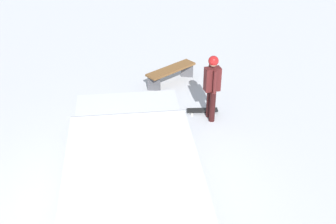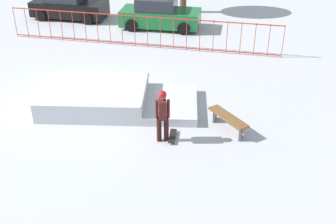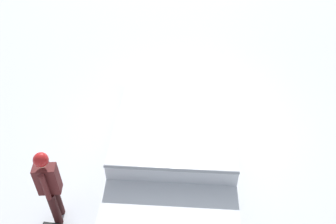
{
  "view_description": "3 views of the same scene",
  "coord_description": "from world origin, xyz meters",
  "px_view_note": "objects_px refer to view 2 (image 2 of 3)",
  "views": [
    {
      "loc": [
        -5.89,
        -1.78,
        5.79
      ],
      "look_at": [
        2.06,
        -0.73,
        0.9
      ],
      "focal_mm": 45.53,
      "sensor_mm": 36.0,
      "label": 1
    },
    {
      "loc": [
        6.68,
        -12.0,
        7.32
      ],
      "look_at": [
        3.51,
        -1.56,
        1.0
      ],
      "focal_mm": 45.1,
      "sensor_mm": 36.0,
      "label": 2
    },
    {
      "loc": [
        6.33,
        1.49,
        5.71
      ],
      "look_at": [
        0.4,
        -0.44,
        0.6
      ],
      "focal_mm": 36.71,
      "sensor_mm": 36.0,
      "label": 3
    }
  ],
  "objects_px": {
    "park_bench": "(228,120)",
    "parked_car_black": "(68,5)",
    "skater": "(163,112)",
    "skate_ramp": "(108,98)",
    "skateboard": "(173,136)",
    "parked_car_green": "(160,14)"
  },
  "relations": [
    {
      "from": "park_bench",
      "to": "parked_car_black",
      "type": "bearing_deg",
      "value": 139.42
    },
    {
      "from": "skater",
      "to": "skate_ramp",
      "type": "bearing_deg",
      "value": 36.71
    },
    {
      "from": "skateboard",
      "to": "parked_car_black",
      "type": "height_order",
      "value": "parked_car_black"
    },
    {
      "from": "park_bench",
      "to": "skateboard",
      "type": "bearing_deg",
      "value": -146.64
    },
    {
      "from": "skate_ramp",
      "to": "skateboard",
      "type": "bearing_deg",
      "value": -39.48
    },
    {
      "from": "parked_car_green",
      "to": "park_bench",
      "type": "bearing_deg",
      "value": -66.61
    },
    {
      "from": "parked_car_green",
      "to": "skater",
      "type": "bearing_deg",
      "value": -78.35
    },
    {
      "from": "skate_ramp",
      "to": "parked_car_green",
      "type": "xyz_separation_m",
      "value": [
        -0.88,
        8.63,
        0.41
      ]
    },
    {
      "from": "parked_car_green",
      "to": "parked_car_black",
      "type": "bearing_deg",
      "value": 172.04
    },
    {
      "from": "parked_car_black",
      "to": "parked_car_green",
      "type": "height_order",
      "value": "same"
    },
    {
      "from": "skater",
      "to": "skateboard",
      "type": "xyz_separation_m",
      "value": [
        0.25,
        0.21,
        -0.93
      ]
    },
    {
      "from": "skateboard",
      "to": "parked_car_green",
      "type": "height_order",
      "value": "parked_car_green"
    },
    {
      "from": "park_bench",
      "to": "skater",
      "type": "bearing_deg",
      "value": -145.58
    },
    {
      "from": "skateboard",
      "to": "park_bench",
      "type": "height_order",
      "value": "park_bench"
    },
    {
      "from": "skater",
      "to": "parked_car_green",
      "type": "xyz_separation_m",
      "value": [
        -3.37,
        10.13,
        -0.28
      ]
    },
    {
      "from": "skateboard",
      "to": "parked_car_black",
      "type": "xyz_separation_m",
      "value": [
        -8.98,
        10.03,
        0.65
      ]
    },
    {
      "from": "skate_ramp",
      "to": "park_bench",
      "type": "distance_m",
      "value": 4.3
    },
    {
      "from": "skate_ramp",
      "to": "parked_car_black",
      "type": "bearing_deg",
      "value": 111.12
    },
    {
      "from": "park_bench",
      "to": "parked_car_black",
      "type": "xyz_separation_m",
      "value": [
        -10.52,
        9.01,
        0.37
      ]
    },
    {
      "from": "skater",
      "to": "park_bench",
      "type": "xyz_separation_m",
      "value": [
        1.8,
        1.23,
        -0.65
      ]
    },
    {
      "from": "skater",
      "to": "park_bench",
      "type": "bearing_deg",
      "value": -77.81
    },
    {
      "from": "park_bench",
      "to": "parked_car_black",
      "type": "relative_size",
      "value": 0.35
    }
  ]
}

